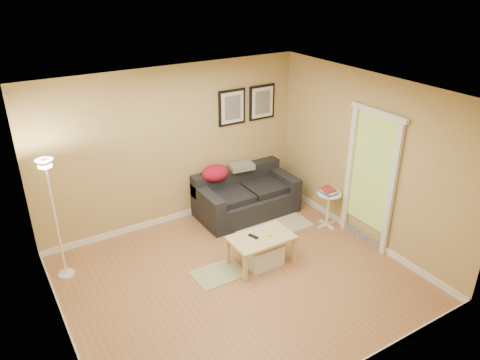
{
  "coord_description": "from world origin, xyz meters",
  "views": [
    {
      "loc": [
        -2.65,
        -4.4,
        3.96
      ],
      "look_at": [
        0.55,
        0.85,
        1.05
      ],
      "focal_mm": 34.31,
      "sensor_mm": 36.0,
      "label": 1
    }
  ],
  "objects_px": {
    "storage_bin": "(263,254)",
    "sofa": "(247,194)",
    "side_table": "(328,209)",
    "coffee_table": "(261,250)",
    "floor_lamp": "(56,224)",
    "book_stack": "(328,191)"
  },
  "relations": [
    {
      "from": "sofa",
      "to": "side_table",
      "type": "distance_m",
      "value": 1.4
    },
    {
      "from": "sofa",
      "to": "side_table",
      "type": "relative_size",
      "value": 2.81
    },
    {
      "from": "storage_bin",
      "to": "sofa",
      "type": "bearing_deg",
      "value": 66.72
    },
    {
      "from": "sofa",
      "to": "storage_bin",
      "type": "height_order",
      "value": "sofa"
    },
    {
      "from": "coffee_table",
      "to": "storage_bin",
      "type": "relative_size",
      "value": 1.67
    },
    {
      "from": "sofa",
      "to": "coffee_table",
      "type": "height_order",
      "value": "sofa"
    },
    {
      "from": "sofa",
      "to": "side_table",
      "type": "height_order",
      "value": "sofa"
    },
    {
      "from": "coffee_table",
      "to": "book_stack",
      "type": "xyz_separation_m",
      "value": [
        1.51,
        0.33,
        0.42
      ]
    },
    {
      "from": "side_table",
      "to": "storage_bin",
      "type": "bearing_deg",
      "value": -167.36
    },
    {
      "from": "sofa",
      "to": "floor_lamp",
      "type": "relative_size",
      "value": 0.96
    },
    {
      "from": "coffee_table",
      "to": "floor_lamp",
      "type": "distance_m",
      "value": 2.82
    },
    {
      "from": "book_stack",
      "to": "floor_lamp",
      "type": "height_order",
      "value": "floor_lamp"
    },
    {
      "from": "sofa",
      "to": "storage_bin",
      "type": "distance_m",
      "value": 1.53
    },
    {
      "from": "storage_bin",
      "to": "floor_lamp",
      "type": "relative_size",
      "value": 0.31
    },
    {
      "from": "side_table",
      "to": "book_stack",
      "type": "xyz_separation_m",
      "value": [
        -0.02,
        0.01,
        0.34
      ]
    },
    {
      "from": "sofa",
      "to": "coffee_table",
      "type": "bearing_deg",
      "value": -114.13
    },
    {
      "from": "coffee_table",
      "to": "side_table",
      "type": "bearing_deg",
      "value": 2.65
    },
    {
      "from": "coffee_table",
      "to": "storage_bin",
      "type": "distance_m",
      "value": 0.07
    },
    {
      "from": "storage_bin",
      "to": "book_stack",
      "type": "distance_m",
      "value": 1.61
    },
    {
      "from": "sofa",
      "to": "side_table",
      "type": "xyz_separation_m",
      "value": [
        0.92,
        -1.05,
        -0.07
      ]
    },
    {
      "from": "floor_lamp",
      "to": "storage_bin",
      "type": "bearing_deg",
      "value": -25.94
    },
    {
      "from": "sofa",
      "to": "coffee_table",
      "type": "distance_m",
      "value": 1.5
    }
  ]
}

